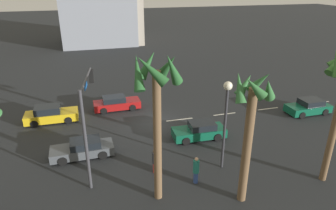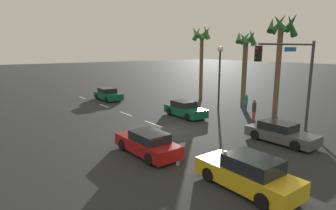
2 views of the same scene
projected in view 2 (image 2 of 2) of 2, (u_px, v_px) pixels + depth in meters
ground_plane at (172, 131)px, 20.72m from camera, size 220.00×220.00×0.00m
lane_stripe_0 at (82, 98)px, 34.81m from camera, size 1.93×0.14×0.01m
lane_stripe_1 at (104, 106)px, 29.85m from camera, size 2.25×0.14×0.01m
lane_stripe_2 at (126, 114)px, 26.16m from camera, size 2.27×0.14×0.01m
lane_stripe_3 at (153, 124)px, 22.63m from camera, size 2.50×0.14×0.01m
car_0 at (248, 173)px, 12.03m from camera, size 4.57×1.95×1.50m
car_1 at (280, 133)px, 18.12m from camera, size 4.46×1.87×1.29m
car_2 at (185, 109)px, 25.10m from camera, size 4.29×1.92×1.36m
car_3 at (108, 95)px, 33.28m from camera, size 4.17×1.98×1.39m
car_4 at (147, 143)px, 16.04m from camera, size 4.52×1.88×1.34m
traffic_signal at (294, 72)px, 19.07m from camera, size 1.05×5.55×6.43m
streetlamp at (220, 66)px, 26.89m from camera, size 0.56×0.56×6.17m
pedestrian_0 at (254, 110)px, 23.60m from camera, size 0.34×0.34×1.75m
pedestrian_1 at (246, 103)px, 26.39m from camera, size 0.48×0.48×1.85m
palm_tree_1 at (201, 44)px, 32.75m from camera, size 2.36×2.79×8.61m
palm_tree_2 at (281, 42)px, 23.71m from camera, size 2.68×2.66×8.93m
palm_tree_3 at (245, 53)px, 28.40m from camera, size 2.28×2.33×7.80m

